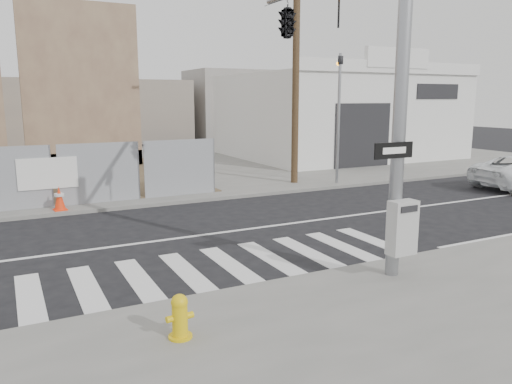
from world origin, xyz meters
name	(u,v)px	position (x,y,z in m)	size (l,w,h in m)	color
ground	(191,237)	(0.00, 0.00, 0.00)	(100.00, 100.00, 0.00)	black
sidewalk_far	(98,168)	(0.00, 14.00, 0.06)	(50.00, 20.00, 0.12)	slate
signal_pole	(319,45)	(2.49, -2.05, 4.78)	(0.96, 5.87, 7.00)	gray
far_signal_pole	(339,100)	(8.00, 4.60, 3.48)	(0.16, 0.20, 5.60)	gray
concrete_wall_right	(83,102)	(-0.50, 14.08, 3.38)	(5.50, 1.30, 8.00)	brown
auto_shop	(337,115)	(14.00, 12.97, 2.54)	(12.00, 10.20, 5.95)	silver
utility_pole_right	(296,56)	(6.50, 5.50, 5.20)	(1.60, 0.28, 10.00)	#4D3A24
fire_hydrant	(180,316)	(-2.12, -5.46, 0.45)	(0.42, 0.39, 0.67)	gold
traffic_cone_d	(59,198)	(-2.76, 4.36, 0.49)	(0.43, 0.43, 0.76)	#FC330D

